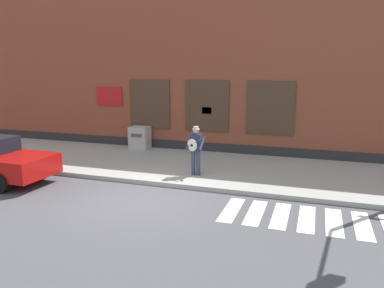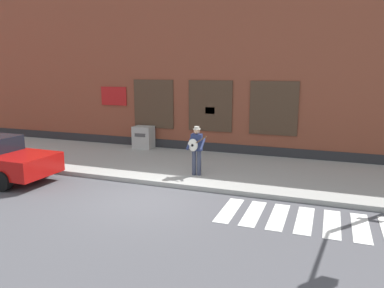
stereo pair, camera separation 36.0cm
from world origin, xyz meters
name	(u,v)px [view 1 (the left image)]	position (x,y,z in m)	size (l,w,h in m)	color
ground_plane	(145,201)	(0.00, 0.00, 0.00)	(160.00, 160.00, 0.00)	#4C4C51
sidewalk	(188,166)	(0.00, 3.96, 0.08)	(28.00, 5.12, 0.15)	#9E9E99
building_backdrop	(219,71)	(0.00, 8.51, 3.76)	(28.00, 4.06, 7.53)	brown
crosswalk	(334,222)	(5.30, 0.10, 0.01)	(5.78, 1.90, 0.01)	silver
busker	(195,148)	(0.74, 2.59, 1.15)	(0.71, 0.53, 1.75)	#33384C
utility_box	(140,138)	(-3.16, 6.07, 0.68)	(0.90, 0.71, 1.05)	#ADADA8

